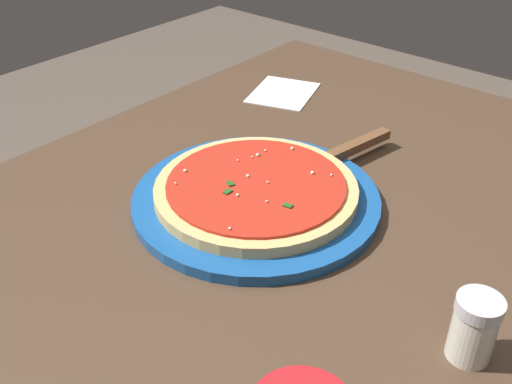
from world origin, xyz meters
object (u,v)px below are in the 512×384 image
at_px(pizza, 256,189).
at_px(pizza_server, 340,154).
at_px(serving_plate, 256,200).
at_px(parmesan_shaker, 474,328).
at_px(napkin_folded_right, 283,93).

height_order(pizza, pizza_server, pizza).
bearing_deg(serving_plate, parmesan_shaker, -101.24).
distance_m(pizza, pizza_server, 0.16).
distance_m(serving_plate, pizza, 0.02).
distance_m(pizza, napkin_folded_right, 0.38).
xyz_separation_m(serving_plate, pizza, (0.00, 0.00, 0.02)).
bearing_deg(pizza_server, parmesan_shaker, -126.53).
bearing_deg(pizza, parmesan_shaker, -101.24).
relative_size(serving_plate, pizza, 1.22).
distance_m(napkin_folded_right, parmesan_shaker, 0.66).
distance_m(pizza_server, parmesan_shaker, 0.38).
bearing_deg(pizza, pizza_server, -10.18).
height_order(serving_plate, parmesan_shaker, parmesan_shaker).
bearing_deg(pizza, napkin_folded_right, 32.67).
bearing_deg(parmesan_shaker, serving_plate, 78.76).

